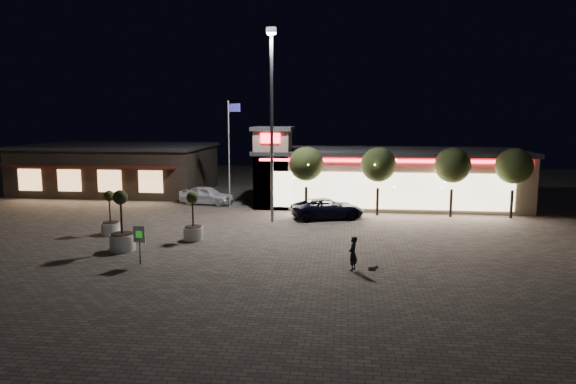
# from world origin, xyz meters

# --- Properties ---
(ground) EXTENTS (90.00, 90.00, 0.00)m
(ground) POSITION_xyz_m (0.00, 0.00, 0.00)
(ground) COLOR #675E53
(ground) RESTS_ON ground
(retail_building) EXTENTS (20.40, 8.40, 6.10)m
(retail_building) POSITION_xyz_m (9.51, 15.82, 2.21)
(retail_building) COLOR gray
(retail_building) RESTS_ON ground
(restaurant_building) EXTENTS (16.40, 11.00, 4.30)m
(restaurant_building) POSITION_xyz_m (-14.00, 19.97, 2.16)
(restaurant_building) COLOR #382D23
(restaurant_building) RESTS_ON ground
(floodlight_pole) EXTENTS (0.60, 0.40, 12.38)m
(floodlight_pole) POSITION_xyz_m (2.00, 8.00, 7.02)
(floodlight_pole) COLOR gray
(floodlight_pole) RESTS_ON ground
(flagpole) EXTENTS (0.95, 0.10, 8.00)m
(flagpole) POSITION_xyz_m (-1.90, 13.00, 4.74)
(flagpole) COLOR white
(flagpole) RESTS_ON ground
(string_tree_a) EXTENTS (2.42, 2.42, 4.79)m
(string_tree_a) POSITION_xyz_m (4.00, 11.00, 3.56)
(string_tree_a) COLOR #332319
(string_tree_a) RESTS_ON ground
(string_tree_b) EXTENTS (2.42, 2.42, 4.79)m
(string_tree_b) POSITION_xyz_m (9.00, 11.00, 3.56)
(string_tree_b) COLOR #332319
(string_tree_b) RESTS_ON ground
(string_tree_c) EXTENTS (2.42, 2.42, 4.79)m
(string_tree_c) POSITION_xyz_m (14.00, 11.00, 3.56)
(string_tree_c) COLOR #332319
(string_tree_c) RESTS_ON ground
(string_tree_d) EXTENTS (2.42, 2.42, 4.79)m
(string_tree_d) POSITION_xyz_m (18.00, 11.00, 3.56)
(string_tree_d) COLOR #332319
(string_tree_d) RESTS_ON ground
(pickup_truck) EXTENTS (5.43, 3.71, 1.38)m
(pickup_truck) POSITION_xyz_m (5.61, 9.48, 0.69)
(pickup_truck) COLOR black
(pickup_truck) RESTS_ON ground
(white_sedan) EXTENTS (4.46, 2.37, 1.45)m
(white_sedan) POSITION_xyz_m (-4.11, 14.00, 0.72)
(white_sedan) COLOR white
(white_sedan) RESTS_ON ground
(pedestrian) EXTENTS (0.54, 0.66, 1.56)m
(pedestrian) POSITION_xyz_m (7.17, -2.19, 0.78)
(pedestrian) COLOR black
(pedestrian) RESTS_ON ground
(dog) EXTENTS (0.45, 0.23, 0.24)m
(dog) POSITION_xyz_m (8.10, -2.55, 0.24)
(dog) COLOR #59514C
(dog) RESTS_ON ground
(planter_left) EXTENTS (1.06, 1.06, 2.61)m
(planter_left) POSITION_xyz_m (-6.90, 3.26, 0.81)
(planter_left) COLOR white
(planter_left) RESTS_ON ground
(planter_mid) EXTENTS (1.29, 1.29, 3.17)m
(planter_mid) POSITION_xyz_m (-4.64, -0.11, 0.98)
(planter_mid) COLOR white
(planter_mid) RESTS_ON ground
(planter_right) EXTENTS (1.11, 1.11, 2.73)m
(planter_right) POSITION_xyz_m (-1.68, 2.53, 0.84)
(planter_right) COLOR white
(planter_right) RESTS_ON ground
(valet_sign) EXTENTS (0.61, 0.14, 1.83)m
(valet_sign) POSITION_xyz_m (-2.77, -2.35, 1.28)
(valet_sign) COLOR gray
(valet_sign) RESTS_ON ground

